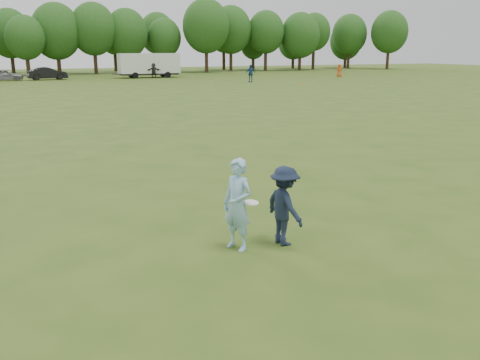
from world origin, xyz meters
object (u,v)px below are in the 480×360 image
(player_far_d, at_px, (154,71))
(cargo_trailer, at_px, (149,64))
(defender, at_px, (284,206))
(car_f, at_px, (47,73))
(player_far_c, at_px, (339,70))
(thrower, at_px, (237,205))
(car_e, at_px, (5,75))
(player_far_b, at_px, (250,73))
(field_cone, at_px, (299,83))

(player_far_d, distance_m, cargo_trailer, 1.54)
(defender, xyz_separation_m, car_f, (-0.17, 60.81, -0.01))
(defender, bearing_deg, car_f, -6.15)
(player_far_c, xyz_separation_m, player_far_d, (-24.31, 7.47, 0.11))
(cargo_trailer, bearing_deg, thrower, -102.76)
(player_far_c, distance_m, car_e, 43.25)
(thrower, height_order, defender, thrower)
(player_far_b, distance_m, car_e, 29.83)
(car_e, bearing_deg, player_far_d, -93.26)
(player_far_c, bearing_deg, player_far_b, 55.07)
(car_e, bearing_deg, defender, -173.80)
(car_f, relative_size, field_cone, 15.80)
(player_far_c, relative_size, car_f, 0.37)
(defender, height_order, player_far_d, player_far_d)
(defender, xyz_separation_m, player_far_d, (13.01, 59.21, 0.20))
(defender, height_order, field_cone, defender)
(thrower, distance_m, player_far_d, 60.68)
(car_f, bearing_deg, player_far_b, -132.69)
(defender, bearing_deg, player_far_c, -42.13)
(defender, height_order, car_f, defender)
(field_cone, bearing_deg, thrower, -121.98)
(player_far_c, bearing_deg, defender, 90.21)
(player_far_c, bearing_deg, car_f, 22.41)
(thrower, relative_size, player_far_b, 0.88)
(thrower, distance_m, defender, 0.95)
(player_far_c, xyz_separation_m, field_cone, (-13.12, -11.32, -0.72))
(car_f, xyz_separation_m, cargo_trailer, (12.91, -0.32, 0.99))
(car_f, bearing_deg, car_e, 83.32)
(thrower, xyz_separation_m, car_e, (-4.05, 60.56, -0.20))
(defender, relative_size, player_far_b, 0.78)
(player_far_b, xyz_separation_m, field_cone, (3.18, -5.69, -0.85))
(field_cone, bearing_deg, car_e, 145.19)
(thrower, xyz_separation_m, car_f, (0.76, 60.67, -0.11))
(player_far_b, bearing_deg, defender, -71.14)
(defender, height_order, cargo_trailer, cargo_trailer)
(thrower, bearing_deg, player_far_c, 118.73)
(player_far_d, xyz_separation_m, cargo_trailer, (-0.28, 1.29, 0.79))
(car_e, distance_m, car_f, 4.81)
(player_far_c, xyz_separation_m, car_f, (-37.50, 9.08, -0.09))
(player_far_d, relative_size, car_f, 0.41)
(player_far_b, height_order, player_far_c, player_far_b)
(player_far_c, relative_size, player_far_d, 0.89)
(thrower, height_order, cargo_trailer, cargo_trailer)
(car_e, xyz_separation_m, car_f, (4.81, 0.11, 0.09))
(player_far_d, distance_m, car_e, 18.06)
(defender, distance_m, field_cone, 47.11)
(cargo_trailer, bearing_deg, defender, -101.89)
(thrower, bearing_deg, defender, 56.29)
(car_f, xyz_separation_m, field_cone, (24.38, -20.40, -0.63))
(thrower, distance_m, field_cone, 47.48)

